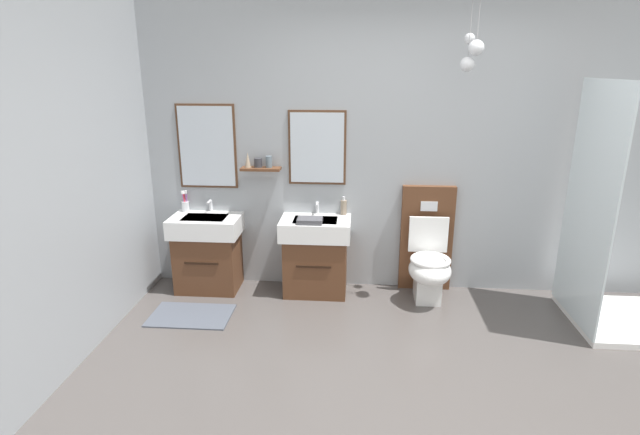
{
  "coord_description": "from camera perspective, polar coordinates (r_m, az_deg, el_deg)",
  "views": [
    {
      "loc": [
        -0.4,
        -2.72,
        2.04
      ],
      "look_at": [
        -0.72,
        1.35,
        0.79
      ],
      "focal_mm": 27.92,
      "sensor_mm": 36.0,
      "label": 1
    }
  ],
  "objects": [
    {
      "name": "wall_left",
      "position": [
        3.45,
        -31.37,
        3.26
      ],
      "size": [
        0.12,
        3.73,
        2.74
      ],
      "primitive_type": "cube",
      "color": "#999EA3",
      "rests_on": "ground"
    },
    {
      "name": "vanity_sink_right",
      "position": [
        4.6,
        -0.49,
        -4.18
      ],
      "size": [
        0.63,
        0.45,
        0.71
      ],
      "color": "#56331E",
      "rests_on": "ground"
    },
    {
      "name": "soap_dispenser",
      "position": [
        4.61,
        2.72,
        1.21
      ],
      "size": [
        0.06,
        0.06,
        0.17
      ],
      "color": "gray",
      "rests_on": "vanity_sink_right"
    },
    {
      "name": "ground_plane",
      "position": [
        3.45,
        10.95,
        -20.6
      ],
      "size": [
        6.14,
        4.93,
        0.1
      ],
      "primitive_type": "cube",
      "color": "#4C4744",
      "rests_on": "ground"
    },
    {
      "name": "bath_mat",
      "position": [
        4.44,
        -14.56,
        -10.81
      ],
      "size": [
        0.68,
        0.44,
        0.01
      ],
      "primitive_type": "cube",
      "color": "#474C56",
      "rests_on": "ground"
    },
    {
      "name": "vanity_sink_left",
      "position": [
        4.79,
        -12.71,
        -3.74
      ],
      "size": [
        0.63,
        0.45,
        0.71
      ],
      "color": "#56331E",
      "rests_on": "ground"
    },
    {
      "name": "tap_on_left_sink",
      "position": [
        4.82,
        -12.48,
        1.49
      ],
      "size": [
        0.03,
        0.13,
        0.11
      ],
      "color": "silver",
      "rests_on": "vanity_sink_left"
    },
    {
      "name": "tap_on_right_sink",
      "position": [
        4.63,
        -0.34,
        1.27
      ],
      "size": [
        0.03,
        0.13,
        0.11
      ],
      "color": "silver",
      "rests_on": "vanity_sink_right"
    },
    {
      "name": "toothbrush_cup",
      "position": [
        4.88,
        -15.18,
        1.38
      ],
      "size": [
        0.07,
        0.07,
        0.2
      ],
      "color": "silver",
      "rests_on": "vanity_sink_left"
    },
    {
      "name": "shower_tray",
      "position": [
        4.67,
        30.56,
        -5.84
      ],
      "size": [
        0.92,
        0.84,
        1.95
      ],
      "color": "white",
      "rests_on": "ground"
    },
    {
      "name": "wall_back",
      "position": [
        4.59,
        9.38,
        8.38
      ],
      "size": [
        4.94,
        0.63,
        2.74
      ],
      "color": "#999EA3",
      "rests_on": "ground"
    },
    {
      "name": "toilet",
      "position": [
        4.62,
        12.26,
        -4.49
      ],
      "size": [
        0.48,
        0.63,
        1.0
      ],
      "color": "#56331E",
      "rests_on": "ground"
    },
    {
      "name": "folded_hand_towel",
      "position": [
        4.37,
        -1.17,
        -0.35
      ],
      "size": [
        0.22,
        0.16,
        0.04
      ],
      "primitive_type": "cube",
      "color": "#47474C",
      "rests_on": "vanity_sink_right"
    }
  ]
}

